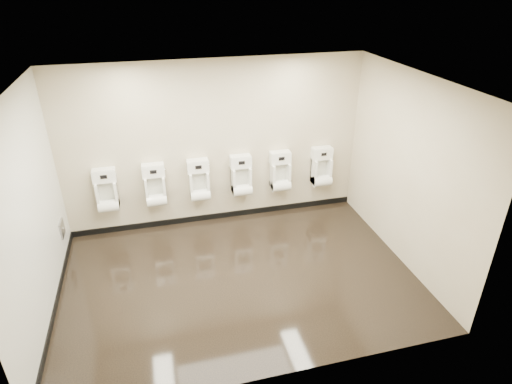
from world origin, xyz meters
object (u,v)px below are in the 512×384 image
access_panel (62,229)px  urinal_2 (199,183)px  urinal_1 (155,188)px  urinal_3 (241,178)px  urinal_4 (280,174)px  urinal_5 (322,170)px  urinal_0 (107,193)px

access_panel → urinal_2: size_ratio=0.36×
access_panel → urinal_1: 1.53m
urinal_2 → urinal_3: bearing=0.0°
access_panel → urinal_1: bearing=16.6°
urinal_1 → urinal_3: (1.45, 0.00, 0.00)m
urinal_4 → urinal_5: bearing=0.0°
urinal_2 → urinal_3: same height
urinal_0 → urinal_2: size_ratio=1.00×
urinal_0 → urinal_5: 3.68m
urinal_3 → urinal_2: bearing=180.0°
urinal_0 → urinal_5: same height
urinal_5 → urinal_0: bearing=180.0°
urinal_3 → urinal_4: (0.70, 0.00, 0.00)m
urinal_3 → urinal_0: bearing=180.0°
urinal_2 → urinal_4: size_ratio=1.00×
urinal_0 → urinal_2: bearing=0.0°
urinal_0 → urinal_3: bearing=0.0°
urinal_0 → urinal_1: bearing=0.0°
urinal_0 → urinal_2: 1.48m
urinal_4 → urinal_2: bearing=180.0°
urinal_1 → urinal_3: 1.45m
urinal_1 → urinal_2: 0.72m
urinal_2 → urinal_3: 0.73m
urinal_0 → urinal_2: same height
access_panel → urinal_0: bearing=32.2°
urinal_4 → urinal_5: size_ratio=1.00×
access_panel → urinal_4: bearing=6.8°
urinal_1 → urinal_5: size_ratio=1.00×
urinal_3 → access_panel: bearing=-171.6°
access_panel → urinal_2: 2.22m
access_panel → urinal_0: urinal_0 is taller
access_panel → urinal_3: urinal_3 is taller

